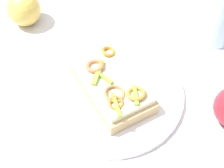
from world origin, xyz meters
TOP-DOWN VIEW (x-y plane):
  - ground_plane at (0.00, 0.00)m, footprint 2.00×2.00m
  - plate at (0.00, 0.00)m, footprint 0.26×0.26m
  - sandwich at (0.00, 0.00)m, footprint 0.18×0.15m
  - apple_4 at (-0.22, -0.16)m, footprint 0.10×0.10m
  - drinking_glass at (-0.12, 0.23)m, footprint 0.06×0.06m

SIDE VIEW (x-z plane):
  - ground_plane at x=0.00m, z-range 0.00..0.00m
  - plate at x=0.00m, z-range 0.00..0.01m
  - sandwich at x=0.00m, z-range 0.01..0.06m
  - apple_4 at x=-0.22m, z-range 0.00..0.07m
  - drinking_glass at x=-0.12m, z-range 0.00..0.12m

